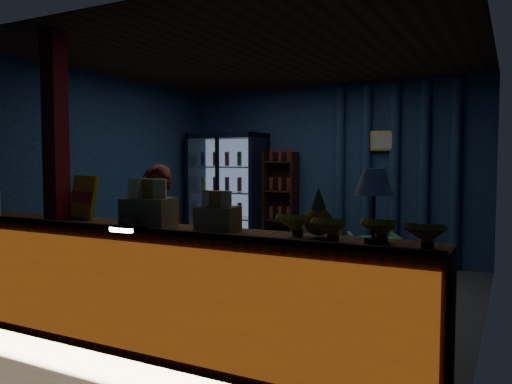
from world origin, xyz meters
TOP-DOWN VIEW (x-y plane):
  - ground at (0.00, 0.00)m, footprint 4.60×4.60m
  - room_walls at (0.00, 0.00)m, footprint 4.60×4.60m
  - counter at (0.00, -1.91)m, footprint 4.40×0.57m
  - support_post at (-1.05, -1.90)m, footprint 0.16×0.16m
  - beverage_cooler at (-1.55, 1.92)m, footprint 1.20×0.62m
  - bottle_shelf at (-0.70, 2.06)m, footprint 0.50×0.28m
  - curtain_folds at (1.00, 2.14)m, footprint 1.74×0.14m
  - framed_picture at (0.85, 2.10)m, footprint 0.36×0.04m
  - shopkeeper at (-0.39, -1.35)m, footprint 0.53×0.35m
  - green_chair at (0.94, 1.27)m, footprint 0.79×0.80m
  - side_table at (0.20, 1.43)m, footprint 0.64×0.54m
  - yellow_sign at (-0.97, -1.68)m, footprint 0.48×0.26m
  - snack_box_left at (0.01, -1.95)m, footprint 0.41×0.36m
  - snack_box_centre at (0.58, -1.87)m, footprint 0.31×0.26m
  - pastry_tray at (-0.04, -1.97)m, footprint 0.51×0.51m
  - banana_bunches at (1.62, -1.87)m, footprint 1.14×0.32m
  - table_lamp at (1.73, -1.87)m, footprint 0.24×0.24m
  - pineapple at (1.33, -1.77)m, footprint 0.19×0.19m

SIDE VIEW (x-z plane):
  - ground at x=0.00m, z-range 0.00..0.00m
  - side_table at x=0.20m, z-range -0.05..0.55m
  - green_chair at x=0.94m, z-range 0.00..0.56m
  - counter at x=0.00m, z-range -0.02..0.97m
  - shopkeeper at x=-0.39m, z-range 0.00..1.44m
  - bottle_shelf at x=-0.70m, z-range -0.01..1.59m
  - beverage_cooler at x=-1.55m, z-range -0.02..1.88m
  - pastry_tray at x=-0.04m, z-range 0.94..1.02m
  - banana_bunches at x=1.62m, z-range 0.95..1.13m
  - snack_box_centre at x=0.58m, z-range 0.91..1.21m
  - snack_box_left at x=0.01m, z-range 0.89..1.28m
  - pineapple at x=1.33m, z-range 0.92..1.25m
  - yellow_sign at x=-0.97m, z-range 0.95..1.33m
  - support_post at x=-1.05m, z-range 0.00..2.60m
  - curtain_folds at x=1.00m, z-range 0.05..2.55m
  - table_lamp at x=1.73m, z-range 1.08..1.56m
  - room_walls at x=0.00m, z-range -0.73..3.87m
  - framed_picture at x=0.85m, z-range 1.61..1.89m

